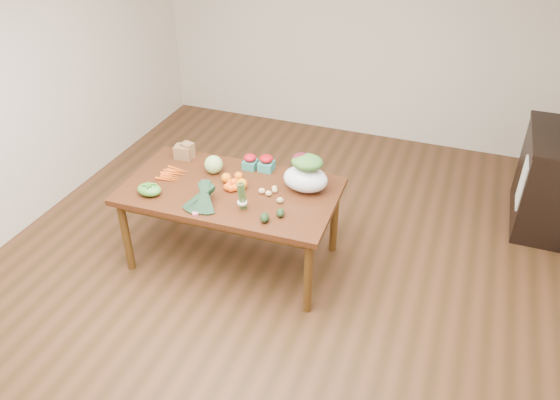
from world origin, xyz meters
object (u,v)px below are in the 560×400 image
(cabinet, at_px, (549,180))
(cabbage, at_px, (214,165))
(mandarin_cluster, at_px, (234,184))
(dining_table, at_px, (232,225))
(kale_bunch, at_px, (200,200))
(asparagus_bundle, at_px, (242,196))
(salad_bag, at_px, (306,175))
(paper_bag, at_px, (183,151))

(cabinet, xyz_separation_m, cabbage, (-2.84, -1.42, 0.36))
(mandarin_cluster, bearing_deg, cabinet, 31.94)
(dining_table, distance_m, kale_bunch, 0.58)
(dining_table, bearing_deg, kale_bunch, -107.43)
(cabbage, xyz_separation_m, kale_bunch, (0.15, -0.54, -0.00))
(asparagus_bundle, bearing_deg, kale_bunch, -163.95)
(cabinet, bearing_deg, dining_table, -148.23)
(kale_bunch, bearing_deg, mandarin_cluster, 68.28)
(mandarin_cluster, distance_m, kale_bunch, 0.38)
(mandarin_cluster, height_order, asparagus_bundle, asparagus_bundle)
(dining_table, xyz_separation_m, salad_bag, (0.59, 0.20, 0.52))
(asparagus_bundle, xyz_separation_m, salad_bag, (0.37, 0.45, 0.02))
(cabbage, bearing_deg, salad_bag, 0.81)
(kale_bunch, height_order, asparagus_bundle, asparagus_bundle)
(dining_table, relative_size, cabbage, 11.15)
(dining_table, bearing_deg, mandarin_cluster, 14.96)
(paper_bag, distance_m, salad_bag, 1.22)
(salad_bag, bearing_deg, mandarin_cluster, -160.90)
(cabbage, height_order, asparagus_bundle, asparagus_bundle)
(cabbage, distance_m, asparagus_bundle, 0.64)
(cabbage, xyz_separation_m, asparagus_bundle, (0.46, -0.44, 0.04))
(asparagus_bundle, bearing_deg, cabbage, 135.19)
(dining_table, distance_m, paper_bag, 0.84)
(cabbage, distance_m, kale_bunch, 0.56)
(mandarin_cluster, bearing_deg, dining_table, -163.53)
(paper_bag, bearing_deg, cabinet, 21.59)
(cabinet, bearing_deg, cabbage, -153.50)
(cabinet, height_order, mandarin_cluster, cabinet)
(cabinet, height_order, kale_bunch, cabinet)
(mandarin_cluster, xyz_separation_m, asparagus_bundle, (0.19, -0.25, 0.08))
(kale_bunch, relative_size, salad_bag, 1.07)
(paper_bag, height_order, asparagus_bundle, asparagus_bundle)
(dining_table, relative_size, kale_bunch, 4.47)
(paper_bag, relative_size, cabbage, 1.30)
(asparagus_bundle, relative_size, salad_bag, 0.67)
(cabinet, xyz_separation_m, asparagus_bundle, (-2.38, -1.85, 0.40))
(paper_bag, xyz_separation_m, asparagus_bundle, (0.84, -0.58, 0.05))
(paper_bag, distance_m, mandarin_cluster, 0.73)
(asparagus_bundle, bearing_deg, dining_table, 130.45)
(mandarin_cluster, xyz_separation_m, salad_bag, (0.56, 0.19, 0.10))
(salad_bag, bearing_deg, cabinet, 35.03)
(paper_bag, height_order, mandarin_cluster, paper_bag)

